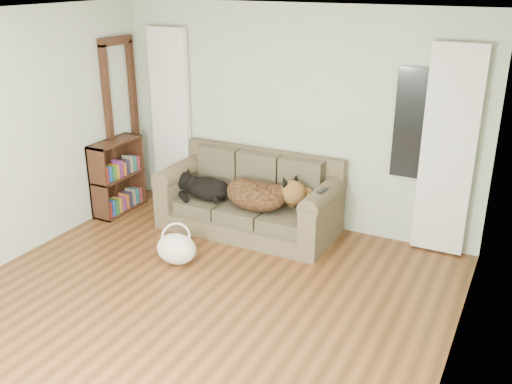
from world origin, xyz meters
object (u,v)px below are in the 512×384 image
at_px(dog_black_lab, 204,188).
at_px(dog_shepherd, 260,197).
at_px(sofa, 248,195).
at_px(bookshelf, 117,174).
at_px(tote_bag, 177,249).

distance_m(dog_black_lab, dog_shepherd, 0.75).
xyz_separation_m(sofa, bookshelf, (-1.76, -0.24, 0.05)).
relative_size(dog_black_lab, bookshelf, 0.65).
height_order(sofa, tote_bag, sofa).
bearing_deg(tote_bag, bookshelf, 149.95).
xyz_separation_m(dog_black_lab, tote_bag, (0.25, -0.99, -0.32)).
relative_size(dog_black_lab, tote_bag, 1.35).
distance_m(tote_bag, bookshelf, 1.73).
height_order(sofa, bookshelf, bookshelf).
xyz_separation_m(dog_shepherd, bookshelf, (-1.96, -0.16, 0.01)).
relative_size(sofa, dog_black_lab, 3.41).
bearing_deg(sofa, bookshelf, -172.30).
height_order(dog_black_lab, tote_bag, dog_black_lab).
height_order(sofa, dog_black_lab, sofa).
bearing_deg(dog_black_lab, tote_bag, -60.33).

